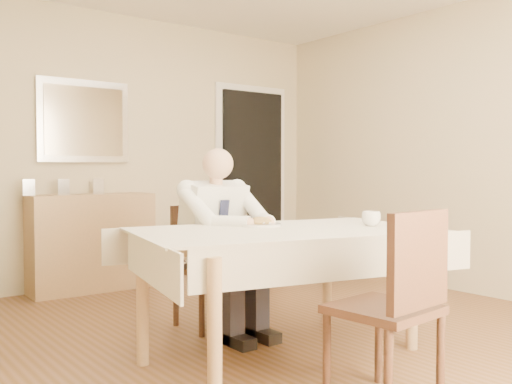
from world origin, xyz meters
TOP-DOWN VIEW (x-y plane):
  - room at (0.00, 0.00)m, footprint 5.00×5.02m
  - doorway at (1.55, 2.46)m, footprint 0.96×0.07m
  - mirror at (-0.39, 2.47)m, footprint 0.86×0.04m
  - dining_table at (-0.19, -0.16)m, footprint 1.93×1.38m
  - chair_far at (-0.19, 0.72)m, footprint 0.41×0.41m
  - chair_near at (-0.24, -1.04)m, footprint 0.47×0.47m
  - seated_man at (-0.19, 0.43)m, footprint 0.48×0.72m
  - plate at (-0.19, 0.06)m, footprint 0.26×0.26m
  - food at (-0.19, 0.06)m, footprint 0.14×0.14m
  - knife at (-0.15, 0.00)m, footprint 0.01×0.13m
  - fork at (-0.23, 0.00)m, footprint 0.01×0.13m
  - coffee_mug at (0.36, -0.35)m, footprint 0.15×0.15m
  - sideboard at (-0.39, 2.32)m, footprint 1.11×0.39m
  - photo_frame_left at (-0.93, 2.34)m, footprint 0.10×0.02m
  - photo_frame_center at (-0.63, 2.33)m, footprint 0.10×0.02m
  - photo_frame_right at (-0.29, 2.38)m, footprint 0.10×0.02m

SIDE VIEW (x-z plane):
  - sideboard at x=-0.39m, z-range 0.00..0.88m
  - chair_far at x=-0.19m, z-range 0.05..0.90m
  - chair_near at x=-0.24m, z-range 0.06..0.98m
  - dining_table at x=-0.19m, z-range 0.29..1.04m
  - seated_man at x=-0.19m, z-range 0.07..1.31m
  - plate at x=-0.19m, z-range 0.75..0.77m
  - knife at x=-0.15m, z-range 0.77..0.78m
  - fork at x=-0.23m, z-range 0.77..0.78m
  - food at x=-0.19m, z-range 0.76..0.81m
  - coffee_mug at x=0.36m, z-range 0.75..0.84m
  - photo_frame_left at x=-0.93m, z-range 0.88..1.02m
  - photo_frame_center at x=-0.63m, z-range 0.88..1.02m
  - photo_frame_right at x=-0.29m, z-range 0.88..1.02m
  - doorway at x=1.55m, z-range -0.05..2.05m
  - room at x=0.00m, z-range 0.00..2.60m
  - mirror at x=-0.39m, z-range 1.17..1.93m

